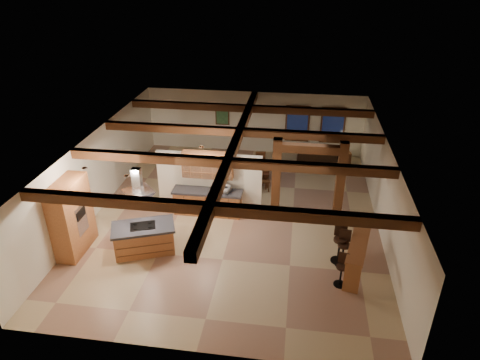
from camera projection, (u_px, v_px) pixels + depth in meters
The scene contains 23 objects.
ground at pixel (235, 217), 15.36m from camera, with size 12.00×12.00×0.00m, color tan.
room_walls at pixel (235, 173), 14.54m from camera, with size 12.00×12.00×12.00m.
ceiling_beams at pixel (234, 146), 14.09m from camera, with size 10.00×12.00×0.28m.
timber_posts at pixel (309, 171), 14.68m from camera, with size 2.50×0.30×2.90m.
partition_wall at pixel (209, 182), 15.42m from camera, with size 3.80×0.18×2.20m, color white.
pantry_cabinet at pixel (72, 217), 13.11m from camera, with size 0.67×1.60×2.40m.
back_counter at pixel (208, 202), 15.37m from camera, with size 2.50×0.66×0.94m.
upper_display_cabinet at pixel (208, 165), 14.91m from camera, with size 1.80×0.36×0.95m.
range_hood at pixel (140, 202), 12.77m from camera, with size 1.10×1.10×1.40m.
back_windows at pixel (315, 125), 19.53m from camera, with size 2.70×0.07×1.70m.
framed_art at pixel (222, 116), 19.98m from camera, with size 0.65×0.05×0.85m.
recessed_cans at pixel (140, 163), 12.66m from camera, with size 3.16×2.46×0.03m.
kitchen_island at pixel (144, 238), 13.37m from camera, with size 2.14×1.63×0.95m.
dining_table at pixel (245, 175), 17.52m from camera, with size 2.01×1.12×0.71m, color #3A1B0E.
sofa at pixel (321, 155), 19.45m from camera, with size 1.99×0.78×0.58m, color black.
microwave at pixel (224, 188), 15.02m from camera, with size 0.48×0.32×0.26m, color silver.
bar_counter at pixel (357, 254), 12.33m from camera, with size 0.91×1.99×1.01m.
side_table at pixel (344, 158), 19.12m from camera, with size 0.50×0.50×0.62m, color #432810.
table_lamp at pixel (345, 147), 18.87m from camera, with size 0.29×0.29×0.34m.
bar_stool_a at pixel (342, 270), 11.96m from camera, with size 0.36×0.38×1.01m.
bar_stool_b at pixel (340, 243), 12.87m from camera, with size 0.44×0.44×1.26m.
bar_stool_c at pixel (344, 248), 12.72m from camera, with size 0.41×0.42×1.17m.
dining_chairs at pixel (245, 170), 17.41m from camera, with size 2.15×2.15×1.17m.
Camera 1 is at (2.03, -12.86, 8.27)m, focal length 32.00 mm.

